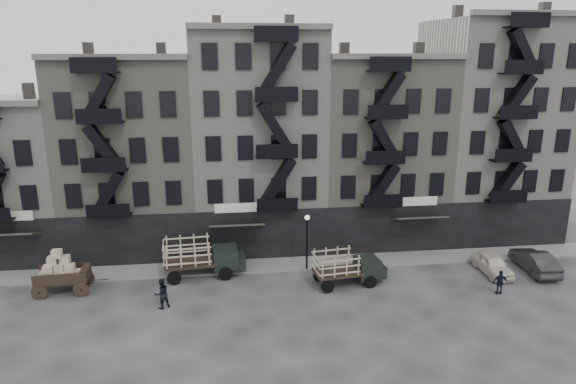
{
  "coord_description": "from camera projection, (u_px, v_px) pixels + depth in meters",
  "views": [
    {
      "loc": [
        -2.58,
        -31.71,
        15.78
      ],
      "look_at": [
        1.79,
        4.0,
        5.64
      ],
      "focal_mm": 32.0,
      "sensor_mm": 36.0,
      "label": 1
    }
  ],
  "objects": [
    {
      "name": "ground",
      "position": [
        269.0,
        288.0,
        34.88
      ],
      "size": [
        140.0,
        140.0,
        0.0
      ],
      "primitive_type": "plane",
      "color": "#38383A",
      "rests_on": "ground"
    },
    {
      "name": "wagon",
      "position": [
        60.0,
        268.0,
        33.93
      ],
      "size": [
        3.68,
        2.1,
        3.05
      ],
      "rotation": [
        0.0,
        0.0,
        0.05
      ],
      "color": "black",
      "rests_on": "ground"
    },
    {
      "name": "building_west",
      "position": [
        4.0,
        177.0,
        40.3
      ],
      "size": [
        10.0,
        11.35,
        13.2
      ],
      "color": "#A8A39A",
      "rests_on": "ground"
    },
    {
      "name": "building_east",
      "position": [
        489.0,
        129.0,
        44.16
      ],
      "size": [
        10.0,
        11.35,
        19.2
      ],
      "color": "#A8A39A",
      "rests_on": "ground"
    },
    {
      "name": "stake_truck_west",
      "position": [
        202.0,
        255.0,
        36.4
      ],
      "size": [
        5.81,
        2.74,
        2.84
      ],
      "rotation": [
        0.0,
        0.0,
        0.08
      ],
      "color": "black",
      "rests_on": "ground"
    },
    {
      "name": "building_midwest",
      "position": [
        133.0,
        155.0,
        41.06
      ],
      "size": [
        10.0,
        11.35,
        16.2
      ],
      "color": "gray",
      "rests_on": "ground"
    },
    {
      "name": "lamp_post",
      "position": [
        307.0,
        235.0,
        36.96
      ],
      "size": [
        0.36,
        0.36,
        4.28
      ],
      "color": "black",
      "rests_on": "ground"
    },
    {
      "name": "stake_truck_east",
      "position": [
        347.0,
        265.0,
        35.14
      ],
      "size": [
        5.12,
        2.56,
        2.48
      ],
      "rotation": [
        0.0,
        0.0,
        0.13
      ],
      "color": "black",
      "rests_on": "ground"
    },
    {
      "name": "car_far",
      "position": [
        535.0,
        261.0,
        37.4
      ],
      "size": [
        1.97,
        4.88,
        1.57
      ],
      "primitive_type": "imported",
      "rotation": [
        0.0,
        0.0,
        3.08
      ],
      "color": "#252427",
      "rests_on": "ground"
    },
    {
      "name": "sidewalk",
      "position": [
        265.0,
        265.0,
        38.44
      ],
      "size": [
        55.0,
        2.5,
        0.15
      ],
      "primitive_type": "cube",
      "color": "slate",
      "rests_on": "ground"
    },
    {
      "name": "pedestrian_mid",
      "position": [
        162.0,
        294.0,
        32.02
      ],
      "size": [
        1.2,
        1.11,
        1.97
      ],
      "primitive_type": "imported",
      "rotation": [
        0.0,
        0.0,
        3.64
      ],
      "color": "black",
      "rests_on": "ground"
    },
    {
      "name": "building_mideast",
      "position": [
        376.0,
        149.0,
        43.4
      ],
      "size": [
        10.0,
        11.35,
        16.2
      ],
      "color": "gray",
      "rests_on": "ground"
    },
    {
      "name": "building_center",
      "position": [
        258.0,
        140.0,
        41.96
      ],
      "size": [
        10.0,
        11.35,
        18.2
      ],
      "color": "#A8A39A",
      "rests_on": "ground"
    },
    {
      "name": "policeman",
      "position": [
        500.0,
        282.0,
        33.87
      ],
      "size": [
        1.02,
        0.51,
        1.69
      ],
      "primitive_type": "imported",
      "rotation": [
        0.0,
        0.0,
        3.04
      ],
      "color": "black",
      "rests_on": "ground"
    },
    {
      "name": "car_east",
      "position": [
        492.0,
        264.0,
        37.1
      ],
      "size": [
        1.72,
        4.11,
        1.39
      ],
      "primitive_type": "imported",
      "rotation": [
        0.0,
        0.0,
        0.02
      ],
      "color": "silver",
      "rests_on": "ground"
    }
  ]
}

